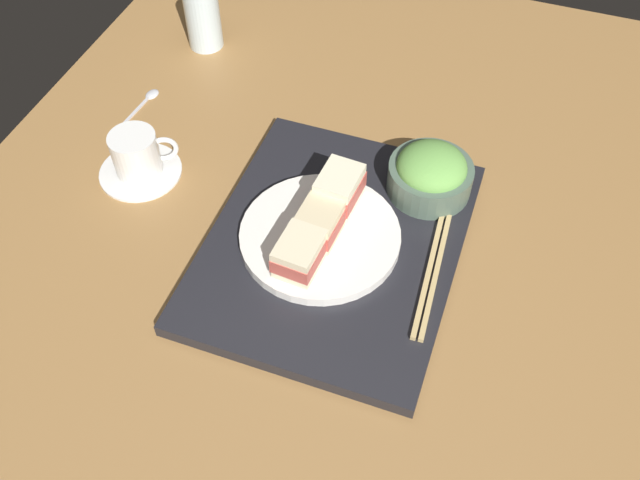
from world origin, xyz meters
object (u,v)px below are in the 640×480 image
object	(u,v)px
sandwich_near	(300,254)
sandwich_far	(339,189)
chopsticks_pair	(432,273)
drinking_glass	(203,15)
coffee_cup	(138,157)
sandwich_plate	(320,236)
sandwich_middle	(320,221)
teaspoon	(147,98)
salad_bowl	(431,173)

from	to	relation	value
sandwich_near	sandwich_far	world-z (taller)	sandwich_far
chopsticks_pair	drinking_glass	bearing A→B (deg)	53.20
sandwich_far	sandwich_near	bearing A→B (deg)	173.84
drinking_glass	sandwich_near	bearing A→B (deg)	-141.51
coffee_cup	sandwich_plate	bearing A→B (deg)	-98.86
sandwich_middle	sandwich_far	distance (cm)	6.08
drinking_glass	teaspoon	size ratio (longest dim) A/B	1.24
salad_bowl	drinking_glass	bearing A→B (deg)	63.49
sandwich_plate	sandwich_middle	distance (cm)	3.09
salad_bowl	sandwich_near	bearing A→B (deg)	148.65
sandwich_middle	teaspoon	bearing A→B (deg)	61.89
sandwich_middle	chopsticks_pair	xyz separation A→B (cm)	(-0.73, -16.04, -3.48)
sandwich_near	drinking_glass	world-z (taller)	drinking_glass
teaspoon	drinking_glass	bearing A→B (deg)	-9.16
sandwich_near	drinking_glass	size ratio (longest dim) A/B	0.60
sandwich_near	teaspoon	size ratio (longest dim) A/B	0.75
sandwich_far	teaspoon	size ratio (longest dim) A/B	0.75
sandwich_plate	chopsticks_pair	bearing A→B (deg)	-92.62
sandwich_plate	sandwich_near	distance (cm)	6.81
sandwich_middle	sandwich_far	world-z (taller)	sandwich_far
sandwich_plate	coffee_cup	bearing A→B (deg)	81.14
chopsticks_pair	sandwich_plate	bearing A→B (deg)	87.38
sandwich_far	chopsticks_pair	distance (cm)	17.27
chopsticks_pair	teaspoon	xyz separation A→B (cm)	(21.22, 54.38, -2.07)
salad_bowl	coffee_cup	xyz separation A→B (cm)	(-9.47, 42.58, -2.10)
sandwich_plate	coffee_cup	size ratio (longest dim) A/B	1.76
sandwich_far	salad_bowl	world-z (taller)	salad_bowl
sandwich_near	sandwich_middle	bearing A→B (deg)	-6.16
salad_bowl	drinking_glass	size ratio (longest dim) A/B	1.00
drinking_glass	sandwich_middle	bearing A→B (deg)	-136.81
chopsticks_pair	coffee_cup	bearing A→B (deg)	83.26
sandwich_near	coffee_cup	size ratio (longest dim) A/B	0.59
coffee_cup	drinking_glass	xyz separation A→B (cm)	(33.04, 4.67, 2.86)
sandwich_plate	teaspoon	world-z (taller)	sandwich_plate
sandwich_plate	sandwich_far	xyz separation A→B (cm)	(6.03, -0.65, 3.56)
sandwich_far	drinking_glass	distance (cm)	48.19
sandwich_middle	chopsticks_pair	bearing A→B (deg)	-92.62
sandwich_plate	salad_bowl	distance (cm)	18.65
salad_bowl	chopsticks_pair	size ratio (longest dim) A/B	0.58
teaspoon	salad_bowl	bearing A→B (deg)	-97.07
sandwich_near	coffee_cup	world-z (taller)	sandwich_near
sandwich_middle	salad_bowl	xyz separation A→B (cm)	(14.28, -11.72, -0.53)
sandwich_near	sandwich_far	xyz separation A→B (cm)	(12.05, -1.30, 0.46)
sandwich_plate	drinking_glass	world-z (taller)	drinking_glass
salad_bowl	teaspoon	xyz separation A→B (cm)	(6.20, 50.05, -5.01)
sandwich_near	salad_bowl	world-z (taller)	salad_bowl
sandwich_far	coffee_cup	bearing A→B (deg)	92.21
sandwich_near	salad_bowl	xyz separation A→B (cm)	(20.30, -12.37, -0.54)
teaspoon	coffee_cup	bearing A→B (deg)	-154.50
sandwich_near	chopsticks_pair	xyz separation A→B (cm)	(5.29, -16.69, -3.49)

